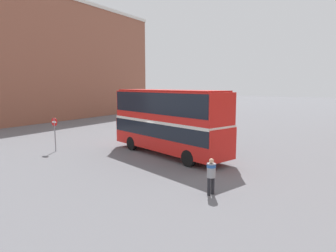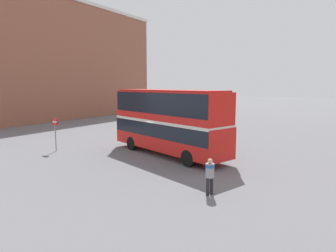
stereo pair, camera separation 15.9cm
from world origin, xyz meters
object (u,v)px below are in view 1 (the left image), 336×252
object	(u,v)px
pedestrian_foreground	(211,173)
parked_car_kerb_far	(181,123)
double_decker_bus	(168,118)
no_entry_sign	(55,129)
parked_car_kerb_near	(182,117)

from	to	relation	value
pedestrian_foreground	parked_car_kerb_far	distance (m)	20.77
double_decker_bus	no_entry_sign	bearing A→B (deg)	-138.01
pedestrian_foreground	parked_car_kerb_near	world-z (taller)	pedestrian_foreground
double_decker_bus	pedestrian_foreground	bearing A→B (deg)	-26.65
double_decker_bus	pedestrian_foreground	xyz separation A→B (m)	(5.84, -5.85, -1.64)
parked_car_kerb_far	pedestrian_foreground	bearing A→B (deg)	112.48
pedestrian_foreground	no_entry_sign	size ratio (longest dim) A/B	0.66
pedestrian_foreground	parked_car_kerb_far	xyz separation A→B (m)	(-11.10, 17.55, -0.30)
pedestrian_foreground	parked_car_kerb_far	world-z (taller)	pedestrian_foreground
parked_car_kerb_near	no_entry_sign	world-z (taller)	no_entry_sign
double_decker_bus	no_entry_sign	distance (m)	8.74
double_decker_bus	no_entry_sign	size ratio (longest dim) A/B	4.03
double_decker_bus	parked_car_kerb_near	distance (m)	19.03
parked_car_kerb_near	double_decker_bus	bearing A→B (deg)	-74.33
pedestrian_foreground	parked_car_kerb_near	xyz separation A→B (m)	(-14.00, 22.94, -0.30)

